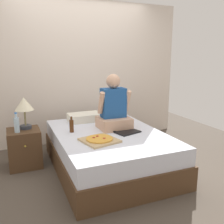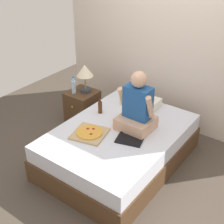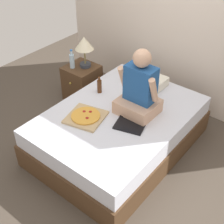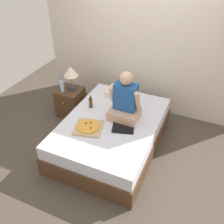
{
  "view_description": "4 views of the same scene",
  "coord_description": "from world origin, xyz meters",
  "px_view_note": "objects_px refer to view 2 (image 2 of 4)",
  "views": [
    {
      "loc": [
        -1.21,
        -3.06,
        1.55
      ],
      "look_at": [
        -0.03,
        -0.21,
        0.85
      ],
      "focal_mm": 40.0,
      "sensor_mm": 36.0,
      "label": 1
    },
    {
      "loc": [
        1.9,
        -2.76,
        2.74
      ],
      "look_at": [
        -0.01,
        -0.15,
        0.85
      ],
      "focal_mm": 50.0,
      "sensor_mm": 36.0,
      "label": 2
    },
    {
      "loc": [
        1.73,
        -2.29,
        2.71
      ],
      "look_at": [
        0.05,
        -0.2,
        0.67
      ],
      "focal_mm": 50.0,
      "sensor_mm": 36.0,
      "label": 3
    },
    {
      "loc": [
        1.24,
        -2.79,
        2.89
      ],
      "look_at": [
        0.09,
        -0.2,
        0.84
      ],
      "focal_mm": 40.0,
      "sensor_mm": 36.0,
      "label": 4
    }
  ],
  "objects_px": {
    "bed": "(119,146)",
    "beer_bottle_on_bed": "(100,107)",
    "laptop": "(131,136)",
    "pizza_box": "(90,133)",
    "water_bottle": "(74,86)",
    "nightstand_left": "(83,107)",
    "lamp_on_left_nightstand": "(85,72)",
    "person_seated": "(137,109)"
  },
  "relations": [
    {
      "from": "bed",
      "to": "beer_bottle_on_bed",
      "type": "relative_size",
      "value": 9.05
    },
    {
      "from": "bed",
      "to": "laptop",
      "type": "bearing_deg",
      "value": -14.54
    },
    {
      "from": "bed",
      "to": "pizza_box",
      "type": "height_order",
      "value": "pizza_box"
    },
    {
      "from": "laptop",
      "to": "pizza_box",
      "type": "relative_size",
      "value": 1.01
    },
    {
      "from": "bed",
      "to": "water_bottle",
      "type": "xyz_separation_m",
      "value": [
        -1.16,
        0.42,
        0.39
      ]
    },
    {
      "from": "nightstand_left",
      "to": "lamp_on_left_nightstand",
      "type": "distance_m",
      "value": 0.6
    },
    {
      "from": "nightstand_left",
      "to": "person_seated",
      "type": "distance_m",
      "value": 1.39
    },
    {
      "from": "water_bottle",
      "to": "pizza_box",
      "type": "relative_size",
      "value": 0.57
    },
    {
      "from": "water_bottle",
      "to": "laptop",
      "type": "height_order",
      "value": "water_bottle"
    },
    {
      "from": "nightstand_left",
      "to": "person_seated",
      "type": "xyz_separation_m",
      "value": [
        1.23,
        -0.34,
        0.54
      ]
    },
    {
      "from": "person_seated",
      "to": "nightstand_left",
      "type": "bearing_deg",
      "value": 164.55
    },
    {
      "from": "lamp_on_left_nightstand",
      "to": "laptop",
      "type": "xyz_separation_m",
      "value": [
        1.26,
        -0.61,
        -0.32
      ]
    },
    {
      "from": "nightstand_left",
      "to": "water_bottle",
      "type": "height_order",
      "value": "water_bottle"
    },
    {
      "from": "bed",
      "to": "nightstand_left",
      "type": "xyz_separation_m",
      "value": [
        -1.08,
        0.5,
        0.01
      ]
    },
    {
      "from": "person_seated",
      "to": "laptop",
      "type": "xyz_separation_m",
      "value": [
        0.07,
        -0.22,
        -0.27
      ]
    },
    {
      "from": "laptop",
      "to": "beer_bottle_on_bed",
      "type": "distance_m",
      "value": 0.73
    },
    {
      "from": "water_bottle",
      "to": "beer_bottle_on_bed",
      "type": "height_order",
      "value": "water_bottle"
    },
    {
      "from": "water_bottle",
      "to": "pizza_box",
      "type": "xyz_separation_m",
      "value": [
        0.92,
        -0.73,
        -0.11
      ]
    },
    {
      "from": "lamp_on_left_nightstand",
      "to": "laptop",
      "type": "distance_m",
      "value": 1.44
    },
    {
      "from": "beer_bottle_on_bed",
      "to": "water_bottle",
      "type": "bearing_deg",
      "value": 162.25
    },
    {
      "from": "water_bottle",
      "to": "laptop",
      "type": "relative_size",
      "value": 0.57
    },
    {
      "from": "bed",
      "to": "water_bottle",
      "type": "distance_m",
      "value": 1.29
    },
    {
      "from": "nightstand_left",
      "to": "lamp_on_left_nightstand",
      "type": "xyz_separation_m",
      "value": [
        0.04,
        0.05,
        0.6
      ]
    },
    {
      "from": "person_seated",
      "to": "pizza_box",
      "type": "relative_size",
      "value": 1.61
    },
    {
      "from": "person_seated",
      "to": "pizza_box",
      "type": "xyz_separation_m",
      "value": [
        -0.39,
        -0.48,
        -0.27
      ]
    },
    {
      "from": "water_bottle",
      "to": "laptop",
      "type": "xyz_separation_m",
      "value": [
        1.38,
        -0.47,
        -0.11
      ]
    },
    {
      "from": "bed",
      "to": "lamp_on_left_nightstand",
      "type": "height_order",
      "value": "lamp_on_left_nightstand"
    },
    {
      "from": "lamp_on_left_nightstand",
      "to": "beer_bottle_on_bed",
      "type": "xyz_separation_m",
      "value": [
        0.58,
        -0.36,
        -0.25
      ]
    },
    {
      "from": "person_seated",
      "to": "pizza_box",
      "type": "bearing_deg",
      "value": -129.21
    },
    {
      "from": "nightstand_left",
      "to": "water_bottle",
      "type": "distance_m",
      "value": 0.4
    },
    {
      "from": "nightstand_left",
      "to": "beer_bottle_on_bed",
      "type": "height_order",
      "value": "beer_bottle_on_bed"
    },
    {
      "from": "lamp_on_left_nightstand",
      "to": "beer_bottle_on_bed",
      "type": "distance_m",
      "value": 0.73
    },
    {
      "from": "nightstand_left",
      "to": "laptop",
      "type": "xyz_separation_m",
      "value": [
        1.3,
        -0.56,
        0.27
      ]
    },
    {
      "from": "laptop",
      "to": "pizza_box",
      "type": "bearing_deg",
      "value": -150.81
    },
    {
      "from": "water_bottle",
      "to": "pizza_box",
      "type": "bearing_deg",
      "value": -38.25
    },
    {
      "from": "person_seated",
      "to": "beer_bottle_on_bed",
      "type": "bearing_deg",
      "value": 177.45
    },
    {
      "from": "water_bottle",
      "to": "beer_bottle_on_bed",
      "type": "relative_size",
      "value": 1.25
    },
    {
      "from": "person_seated",
      "to": "laptop",
      "type": "relative_size",
      "value": 1.6
    },
    {
      "from": "nightstand_left",
      "to": "laptop",
      "type": "bearing_deg",
      "value": -23.39
    },
    {
      "from": "person_seated",
      "to": "laptop",
      "type": "height_order",
      "value": "person_seated"
    },
    {
      "from": "pizza_box",
      "to": "bed",
      "type": "bearing_deg",
      "value": 52.5
    },
    {
      "from": "lamp_on_left_nightstand",
      "to": "beer_bottle_on_bed",
      "type": "relative_size",
      "value": 2.05
    }
  ]
}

